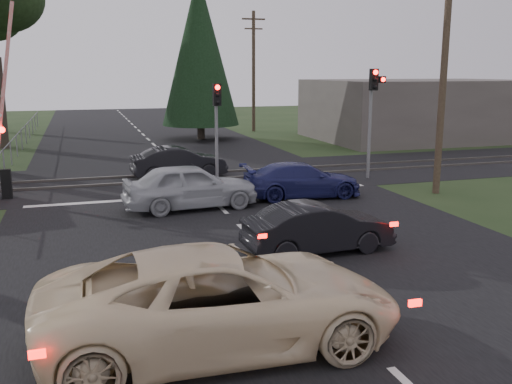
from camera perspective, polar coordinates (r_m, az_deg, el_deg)
name	(u,v)px	position (r m, az deg, el deg)	size (l,w,h in m)	color
ground	(280,264)	(14.01, 2.44, -7.21)	(120.00, 120.00, 0.00)	#203317
road	(198,186)	(23.34, -5.83, 0.59)	(14.00, 100.00, 0.01)	black
rail_corridor	(189,178)	(25.27, -6.74, 1.45)	(120.00, 8.00, 0.01)	black
stop_line	(207,195)	(21.62, -4.88, -0.30)	(13.00, 0.35, 0.00)	silver
rail_near	(192,180)	(24.49, -6.40, 1.22)	(120.00, 0.12, 0.10)	#59544C
rail_far	(185,173)	(26.04, -7.07, 1.85)	(120.00, 0.12, 0.10)	#59544C
traffic_signal_right	(373,102)	(25.03, 11.64, 8.82)	(0.68, 0.48, 4.70)	slate
traffic_signal_center	(217,115)	(23.83, -3.93, 7.66)	(0.32, 0.48, 4.10)	slate
utility_pole_near	(444,68)	(22.55, 18.29, 11.73)	(1.80, 0.26, 9.00)	#4C3D2D
utility_pole_mid	(254,69)	(44.38, -0.24, 12.18)	(1.80, 0.26, 9.00)	#4C3D2D
utility_pole_far	(191,70)	(68.68, -6.49, 12.06)	(1.80, 0.26, 9.00)	#4C3D2D
conifer_tree	(199,50)	(39.29, -5.68, 13.99)	(5.20, 5.20, 11.00)	#473D33
fence_left	(20,153)	(35.40, -22.51, 3.63)	(0.10, 36.00, 1.20)	slate
building_right	(419,109)	(41.21, 16.01, 7.94)	(14.00, 10.00, 4.00)	#59514C
cream_coupe	(222,299)	(9.80, -3.46, -10.61)	(2.81, 6.10, 1.69)	beige
dark_hatchback	(318,228)	(14.79, 6.24, -3.62)	(1.36, 3.89, 1.28)	black
silver_car	(190,186)	(19.47, -6.58, 0.58)	(1.83, 4.54, 1.55)	#A4A7AB
blue_sedan	(302,180)	(21.17, 4.58, 1.19)	(1.80, 4.44, 1.29)	navy
dark_car_far	(179,162)	(25.24, -7.73, 2.95)	(1.43, 4.11, 1.36)	black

